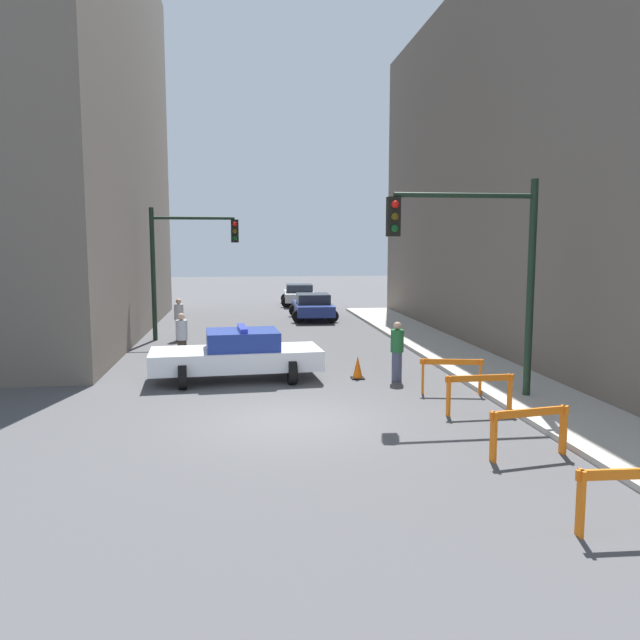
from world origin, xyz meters
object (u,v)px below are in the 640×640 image
Objects in this scene: pedestrian_corner at (179,319)px; pedestrian_sidewalk at (397,350)px; police_car at (238,354)px; barrier_back at (480,388)px; traffic_light_near at (485,255)px; parked_car_near at (313,306)px; traffic_cone at (358,368)px; barrier_front at (634,489)px; pedestrian_crossing at (182,339)px; barrier_mid at (529,424)px; parked_car_mid at (299,294)px; barrier_corner at (452,370)px; traffic_light_far at (181,254)px.

pedestrian_sidewalk is (6.71, -8.26, 0.00)m from pedestrian_corner.
police_car is 6.88m from barrier_back.
pedestrian_sidewalk is at bearing 22.03° from pedestrian_corner.
traffic_light_near reaches higher than parked_car_near.
parked_car_near reaches higher than traffic_cone.
barrier_front is at bearing -85.10° from parked_car_near.
traffic_cone is at bearing -90.03° from parked_car_near.
pedestrian_sidewalk is at bearing -30.48° from pedestrian_crossing.
barrier_mid is (1.44, -20.87, -0.06)m from parked_car_near.
parked_car_mid is 23.58m from barrier_corner.
traffic_cone is at bearing 81.88° from pedestrian_sidewalk.
traffic_light_near is 1.08× the size of police_car.
traffic_light_far is at bearing 126.80° from barrier_corner.
barrier_back is at bearing -151.58° from pedestrian_sidewalk.
barrier_corner reaches higher than traffic_cone.
traffic_light_far reaches higher than parked_car_mid.
traffic_light_far is at bearing 122.02° from barrier_back.
traffic_cone is at bearing 134.30° from barrier_corner.
pedestrian_corner is 10.65m from pedestrian_sidewalk.
traffic_light_near is 13.57m from traffic_light_far.
traffic_light_near is 7.22m from police_car.
barrier_back reaches higher than traffic_cone.
parked_car_near is at bearing -19.19° from police_car.
traffic_cone is (-1.80, 9.84, -0.30)m from barrier_front.
barrier_mid is at bearing -92.74° from barrier_corner.
police_car reaches higher than barrier_back.
barrier_back is 4.50m from traffic_cone.
traffic_cone is at bearing 104.68° from barrier_mid.
parked_car_mid is at bearing -14.02° from police_car.
barrier_mid and barrier_back have the same top height.
pedestrian_corner reaches higher than barrier_corner.
pedestrian_sidewalk reaches higher than barrier_mid.
barrier_corner is (5.39, -2.36, -0.11)m from police_car.
parked_car_near reaches higher than barrier_mid.
parked_car_mid is 19.64m from pedestrian_crossing.
pedestrian_sidewalk is at bearing 96.78° from barrier_mid.
parked_car_mid is 2.65× the size of pedestrian_corner.
traffic_light_far is at bearing 127.07° from pedestrian_corner.
pedestrian_corner is 9.71m from traffic_cone.
barrier_front and barrier_back have the same top height.
parked_car_near is at bearing 93.94° from barrier_mid.
traffic_light_near is 1.20× the size of parked_car_near.
pedestrian_corner reaches higher than barrier_front.
barrier_mid is (7.48, -14.72, -0.24)m from pedestrian_corner.
pedestrian_sidewalk reaches higher than parked_car_near.
traffic_light_near is 3.28× the size of barrier_mid.
barrier_front is at bearing -79.63° from traffic_cone.
parked_car_mid is 21.45m from traffic_cone.
pedestrian_sidewalk is (0.66, -21.85, 0.19)m from parked_car_mid.
pedestrian_sidewalk is 1.96m from barrier_corner.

